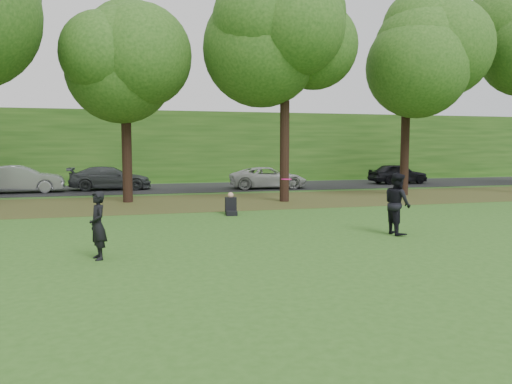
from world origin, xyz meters
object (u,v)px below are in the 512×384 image
(player_right, at_px, (397,204))
(frisbee, at_px, (286,179))
(seated_person, at_px, (231,206))
(player_left, at_px, (98,226))

(player_right, distance_m, frisbee, 3.78)
(player_right, xyz_separation_m, seated_person, (-3.76, 5.41, -0.59))
(player_left, xyz_separation_m, player_right, (8.28, 1.07, 0.12))
(player_right, xyz_separation_m, frisbee, (-3.63, -0.64, 0.82))
(player_left, relative_size, frisbee, 4.25)
(player_right, bearing_deg, seated_person, 36.31)
(player_left, distance_m, player_right, 8.35)
(player_left, height_order, frisbee, frisbee)
(seated_person, bearing_deg, player_right, -47.98)
(player_left, distance_m, seated_person, 7.92)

